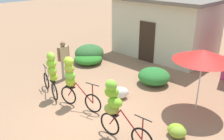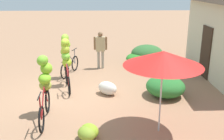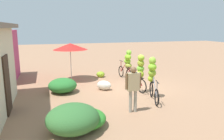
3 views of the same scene
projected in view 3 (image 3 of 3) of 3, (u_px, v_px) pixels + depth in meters
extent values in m
plane|color=#9F7455|center=(132.00, 88.00, 10.39)|extent=(60.00, 60.00, 0.00)
cube|color=#332319|center=(7.00, 85.00, 7.26)|extent=(0.90, 0.06, 2.00)
ellipsoid|color=#346931|center=(73.00, 119.00, 5.95)|extent=(1.41, 1.50, 0.83)
ellipsoid|color=#2E8028|center=(83.00, 119.00, 6.34)|extent=(1.37, 1.38, 0.50)
ellipsoid|color=#2B742F|center=(63.00, 85.00, 9.70)|extent=(1.29, 1.27, 0.65)
cylinder|color=beige|center=(71.00, 63.00, 11.77)|extent=(0.04, 0.04, 1.99)
cone|color=red|center=(70.00, 46.00, 11.59)|extent=(1.87, 1.87, 0.35)
torus|color=black|center=(157.00, 97.00, 8.05)|extent=(0.63, 0.24, 0.65)
torus|color=black|center=(151.00, 89.00, 9.08)|extent=(0.63, 0.24, 0.65)
cylinder|color=slate|center=(152.00, 84.00, 8.84)|extent=(0.39, 0.15, 0.63)
cylinder|color=slate|center=(155.00, 87.00, 8.32)|extent=(0.69, 0.24, 0.64)
cylinder|color=black|center=(157.00, 82.00, 7.93)|extent=(0.49, 0.17, 0.03)
cylinder|color=slate|center=(157.00, 90.00, 7.99)|extent=(0.04, 0.04, 0.61)
cube|color=black|center=(152.00, 82.00, 8.91)|extent=(0.39, 0.24, 0.02)
ellipsoid|color=#9BC128|center=(151.00, 79.00, 8.87)|extent=(0.44, 0.42, 0.28)
ellipsoid|color=#8DB82D|center=(152.00, 73.00, 8.81)|extent=(0.50, 0.47, 0.32)
ellipsoid|color=#82C528|center=(152.00, 67.00, 8.71)|extent=(0.51, 0.45, 0.32)
ellipsoid|color=#8DC635|center=(152.00, 61.00, 8.68)|extent=(0.40, 0.35, 0.32)
torus|color=black|center=(129.00, 81.00, 10.46)|extent=(0.65, 0.19, 0.65)
torus|color=black|center=(142.00, 86.00, 9.59)|extent=(0.65, 0.19, 0.65)
cylinder|color=maroon|center=(140.00, 79.00, 9.69)|extent=(0.39, 0.12, 0.57)
cylinder|color=maroon|center=(133.00, 77.00, 10.12)|extent=(0.68, 0.18, 0.58)
cylinder|color=black|center=(129.00, 68.00, 10.33)|extent=(0.49, 0.14, 0.03)
cylinder|color=maroon|center=(129.00, 74.00, 10.40)|extent=(0.04, 0.04, 0.67)
cube|color=black|center=(141.00, 78.00, 9.61)|extent=(0.38, 0.21, 0.02)
ellipsoid|color=#99B826|center=(140.00, 74.00, 9.56)|extent=(0.42, 0.35, 0.33)
ellipsoid|color=#74C236|center=(140.00, 69.00, 9.55)|extent=(0.45, 0.40, 0.28)
ellipsoid|color=#99AE2C|center=(141.00, 63.00, 9.48)|extent=(0.37, 0.30, 0.33)
ellipsoid|color=#96C12C|center=(141.00, 58.00, 9.42)|extent=(0.38, 0.31, 0.29)
torus|color=black|center=(121.00, 71.00, 12.71)|extent=(0.68, 0.09, 0.67)
torus|color=black|center=(129.00, 75.00, 11.73)|extent=(0.68, 0.09, 0.67)
cylinder|color=maroon|center=(127.00, 69.00, 11.84)|extent=(0.41, 0.06, 0.61)
cylinder|color=maroon|center=(123.00, 67.00, 12.33)|extent=(0.72, 0.08, 0.62)
cylinder|color=black|center=(121.00, 61.00, 12.58)|extent=(0.50, 0.06, 0.03)
cylinder|color=maroon|center=(121.00, 66.00, 12.65)|extent=(0.04, 0.04, 0.64)
cube|color=black|center=(128.00, 68.00, 11.75)|extent=(0.37, 0.16, 0.02)
ellipsoid|color=#9BA83A|center=(128.00, 66.00, 11.70)|extent=(0.51, 0.46, 0.28)
ellipsoid|color=#80C628|center=(127.00, 61.00, 11.74)|extent=(0.45, 0.38, 0.28)
ellipsoid|color=#7FBD26|center=(128.00, 57.00, 11.54)|extent=(0.47, 0.41, 0.32)
ellipsoid|color=#76C030|center=(129.00, 53.00, 11.57)|extent=(0.41, 0.36, 0.29)
ellipsoid|color=#85A430|center=(101.00, 74.00, 12.77)|extent=(0.63, 0.63, 0.33)
ellipsoid|color=#89B328|center=(100.00, 74.00, 12.67)|extent=(0.64, 0.63, 0.34)
ellipsoid|color=silver|center=(104.00, 85.00, 10.10)|extent=(0.78, 0.82, 0.44)
cylinder|color=gray|center=(130.00, 101.00, 7.41)|extent=(0.11, 0.11, 0.78)
cylinder|color=gray|center=(135.00, 101.00, 7.46)|extent=(0.11, 0.11, 0.78)
cube|color=tan|center=(133.00, 82.00, 7.30)|extent=(0.21, 0.40, 0.62)
cylinder|color=brown|center=(126.00, 81.00, 7.22)|extent=(0.08, 0.08, 0.56)
cylinder|color=brown|center=(140.00, 80.00, 7.36)|extent=(0.08, 0.08, 0.56)
sphere|color=brown|center=(133.00, 70.00, 7.22)|extent=(0.21, 0.21, 0.21)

